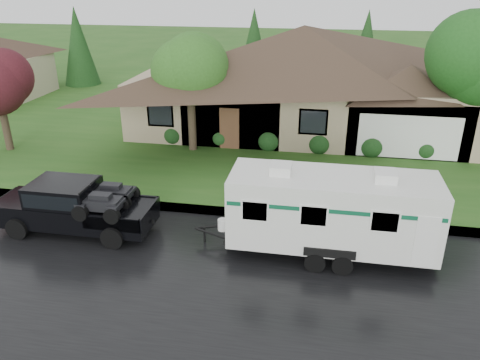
# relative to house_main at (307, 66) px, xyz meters

# --- Properties ---
(ground) EXTENTS (140.00, 140.00, 0.00)m
(ground) POSITION_rel_house_main_xyz_m (-2.29, -13.84, -3.59)
(ground) COLOR #25531A
(ground) RESTS_ON ground
(road) EXTENTS (140.00, 8.00, 0.01)m
(road) POSITION_rel_house_main_xyz_m (-2.29, -15.84, -3.59)
(road) COLOR black
(road) RESTS_ON ground
(curb) EXTENTS (140.00, 0.50, 0.15)m
(curb) POSITION_rel_house_main_xyz_m (-2.29, -11.59, -3.52)
(curb) COLOR gray
(curb) RESTS_ON ground
(lawn) EXTENTS (140.00, 26.00, 0.15)m
(lawn) POSITION_rel_house_main_xyz_m (-2.29, 1.16, -3.52)
(lawn) COLOR #25531A
(lawn) RESTS_ON ground
(house_main) EXTENTS (19.44, 10.80, 6.90)m
(house_main) POSITION_rel_house_main_xyz_m (0.00, 0.00, 0.00)
(house_main) COLOR tan
(house_main) RESTS_ON lawn
(tree_left_green) EXTENTS (3.41, 3.41, 5.65)m
(tree_left_green) POSITION_rel_house_main_xyz_m (-5.34, -5.29, 0.48)
(tree_left_green) COLOR #382B1E
(tree_left_green) RESTS_ON lawn
(tree_right_green) EXTENTS (3.94, 3.94, 6.53)m
(tree_right_green) POSITION_rel_house_main_xyz_m (7.62, -3.91, 1.09)
(tree_right_green) COLOR #382B1E
(tree_right_green) RESTS_ON lawn
(shrub_row) EXTENTS (13.60, 1.00, 1.00)m
(shrub_row) POSITION_rel_house_main_xyz_m (-0.29, -4.54, -2.94)
(shrub_row) COLOR #143814
(shrub_row) RESTS_ON lawn
(pickup_truck) EXTENTS (5.42, 2.06, 1.81)m
(pickup_truck) POSITION_rel_house_main_xyz_m (-7.28, -13.73, -2.62)
(pickup_truck) COLOR black
(pickup_truck) RESTS_ON ground
(travel_trailer) EXTENTS (6.69, 2.35, 3.00)m
(travel_trailer) POSITION_rel_house_main_xyz_m (1.52, -13.73, -2.00)
(travel_trailer) COLOR white
(travel_trailer) RESTS_ON ground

